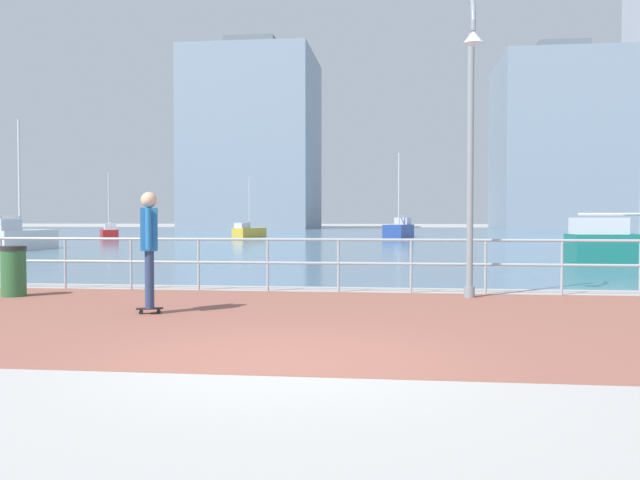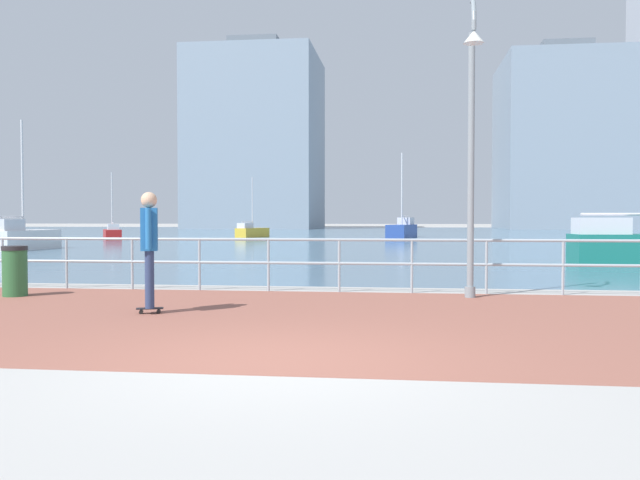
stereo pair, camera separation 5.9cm
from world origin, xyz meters
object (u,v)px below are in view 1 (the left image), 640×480
Objects in this scene: skateboarder at (149,240)px; trash_bin at (14,271)px; lamppost at (471,133)px; sailboat_ivory at (636,245)px; sailboat_white at (399,229)px; sailboat_red at (109,233)px; sailboat_navy at (249,231)px; sailboat_gray at (18,238)px.

skateboarder is 1.97× the size of trash_bin.
sailboat_ivory is at bearing 58.53° from lamppost.
sailboat_ivory is at bearing 36.29° from trash_bin.
sailboat_ivory is at bearing -75.06° from sailboat_white.
sailboat_red is (-20.11, 30.04, -2.54)m from lamppost.
sailboat_white reaches higher than lamppost.
sailboat_navy is at bearing 96.23° from trash_bin.
sailboat_white is 1.38× the size of sailboat_navy.
trash_bin is 0.16× the size of sailboat_gray.
sailboat_ivory is (26.17, -20.15, 0.16)m from sailboat_red.
sailboat_navy reaches higher than sailboat_red.
sailboat_red is at bearing 142.41° from sailboat_ivory.
skateboarder is at bearing -54.82° from sailboat_gray.
trash_bin is at bearing -100.28° from sailboat_white.
sailboat_red is (-1.88, 13.82, -0.14)m from sailboat_gray.
trash_bin is 0.15× the size of sailboat_ivory.
lamppost is 36.24m from sailboat_red.
sailboat_gray is at bearing 125.18° from skateboarder.
sailboat_navy is at bearing 42.15° from sailboat_red.
skateboarder is at bearing -79.36° from sailboat_navy.
sailboat_navy reaches higher than trash_bin.
sailboat_white is 11.09m from sailboat_navy.
sailboat_white reaches higher than sailboat_navy.
skateboarder reaches higher than trash_bin.
sailboat_red is 0.72× the size of sailboat_ivory.
sailboat_gray is 0.95× the size of sailboat_ivory.
lamppost is 37.79m from sailboat_white.
lamppost reaches higher than trash_bin.
trash_bin is 32.89m from sailboat_red.
skateboarder is 0.30× the size of sailboat_white.
lamppost is at bearing -56.20° from sailboat_red.
sailboat_red is at bearing 111.03° from trash_bin.
sailboat_ivory is 1.38× the size of sailboat_navy.
sailboat_white reaches higher than sailboat_red.
skateboarder is at bearing -152.92° from lamppost.
sailboat_gray is at bearing 120.43° from trash_bin.
sailboat_ivory is (6.06, 9.90, -2.37)m from lamppost.
sailboat_navy is at bearing -176.48° from sailboat_white.
sailboat_navy is at bearing 100.64° from skateboarder.
sailboat_white is (3.64, 40.24, -0.53)m from skateboarder.
sailboat_gray reaches higher than skateboarder.
lamppost is at bearing -41.68° from sailboat_gray.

